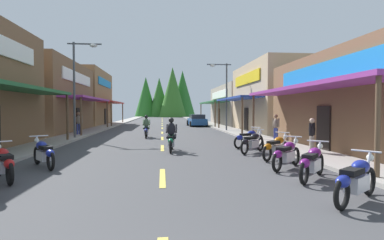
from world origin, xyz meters
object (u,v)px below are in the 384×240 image
at_px(motorcycle_parked_right_1, 312,162).
at_px(motorcycle_parked_right_4, 252,142).
at_px(motorcycle_parked_right_2, 286,154).
at_px(streetlamp_left, 79,76).
at_px(parked_car_curbside, 197,120).
at_px(pedestrian_by_shop, 79,122).
at_px(motorcycle_parked_right_5, 249,138).
at_px(pedestrian_waiting, 312,134).
at_px(rider_cruising_trailing, 146,128).
at_px(rider_cruising_lead, 171,137).
at_px(motorcycle_parked_right_3, 276,147).
at_px(motorcycle_parked_left_2, 4,163).
at_px(pedestrian_browsing, 276,126).
at_px(motorcycle_parked_right_0, 356,179).
at_px(motorcycle_parked_left_3, 44,153).
at_px(streetlamp_right, 223,87).

height_order(motorcycle_parked_right_1, motorcycle_parked_right_4, same).
relative_size(motorcycle_parked_right_1, motorcycle_parked_right_4, 1.03).
bearing_deg(motorcycle_parked_right_2, streetlamp_left, 85.66).
relative_size(motorcycle_parked_right_1, parked_car_curbside, 0.38).
height_order(streetlamp_left, pedestrian_by_shop, streetlamp_left).
relative_size(motorcycle_parked_right_5, pedestrian_waiting, 1.19).
height_order(motorcycle_parked_right_1, rider_cruising_trailing, rider_cruising_trailing).
xyz_separation_m(motorcycle_parked_right_2, motorcycle_parked_right_5, (0.34, 5.52, 0.00)).
height_order(rider_cruising_lead, rider_cruising_trailing, same).
height_order(motorcycle_parked_right_4, motorcycle_parked_right_5, same).
height_order(motorcycle_parked_right_3, motorcycle_parked_left_2, same).
relative_size(streetlamp_left, pedestrian_browsing, 3.84).
distance_m(motorcycle_parked_right_5, pedestrian_waiting, 3.32).
xyz_separation_m(motorcycle_parked_right_0, motorcycle_parked_left_3, (-7.89, 4.63, 0.00)).
bearing_deg(motorcycle_parked_right_4, rider_cruising_trailing, 76.92).
distance_m(streetlamp_right, motorcycle_parked_right_4, 13.95).
height_order(streetlamp_right, motorcycle_parked_right_1, streetlamp_right).
distance_m(motorcycle_parked_right_2, motorcycle_parked_left_3, 7.99).
height_order(motorcycle_parked_right_0, motorcycle_parked_right_1, same).
xyz_separation_m(motorcycle_parked_right_3, motorcycle_parked_left_3, (-8.30, -0.85, 0.00)).
xyz_separation_m(motorcycle_parked_right_1, motorcycle_parked_right_4, (-0.08, 5.26, 0.00)).
bearing_deg(streetlamp_left, parked_car_curbside, 58.16).
xyz_separation_m(motorcycle_parked_right_0, motorcycle_parked_left_2, (-8.22, 2.76, 0.00)).
bearing_deg(motorcycle_parked_left_3, motorcycle_parked_left_2, 133.96).
xyz_separation_m(pedestrian_by_shop, pedestrian_waiting, (12.49, -10.69, -0.13)).
relative_size(streetlamp_left, pedestrian_by_shop, 3.56).
bearing_deg(parked_car_curbside, motorcycle_parked_right_4, 177.82).
distance_m(streetlamp_left, motorcycle_parked_right_1, 16.15).
xyz_separation_m(motorcycle_parked_right_4, rider_cruising_trailing, (-5.10, 7.95, 0.17)).
xyz_separation_m(motorcycle_parked_right_0, motorcycle_parked_right_3, (0.41, 5.48, 0.00)).
distance_m(motorcycle_parked_right_0, motorcycle_parked_right_3, 5.49).
bearing_deg(pedestrian_waiting, parked_car_curbside, -38.17).
height_order(rider_cruising_trailing, pedestrian_browsing, pedestrian_browsing).
height_order(streetlamp_right, motorcycle_parked_left_3, streetlamp_right).
xyz_separation_m(motorcycle_parked_right_1, motorcycle_parked_left_3, (-8.01, 2.56, 0.00)).
bearing_deg(rider_cruising_lead, rider_cruising_trailing, 16.08).
bearing_deg(pedestrian_waiting, motorcycle_parked_right_0, 116.19).
bearing_deg(motorcycle_parked_right_1, streetlamp_left, 79.39).
distance_m(streetlamp_right, pedestrian_waiting, 14.61).
distance_m(motorcycle_parked_right_5, pedestrian_by_shop, 13.25).
relative_size(motorcycle_parked_right_1, pedestrian_by_shop, 0.93).
distance_m(rider_cruising_trailing, pedestrian_browsing, 8.63).
distance_m(motorcycle_parked_right_0, parked_car_curbside, 29.92).
relative_size(motorcycle_parked_right_5, motorcycle_parked_left_3, 1.05).
height_order(motorcycle_parked_right_5, pedestrian_by_shop, pedestrian_by_shop).
height_order(motorcycle_parked_right_1, rider_cruising_lead, rider_cruising_lead).
relative_size(rider_cruising_trailing, pedestrian_by_shop, 1.20).
bearing_deg(motorcycle_parked_right_5, rider_cruising_lead, 162.84).
height_order(motorcycle_parked_right_5, pedestrian_waiting, pedestrian_waiting).
bearing_deg(motorcycle_parked_right_2, rider_cruising_lead, 83.92).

